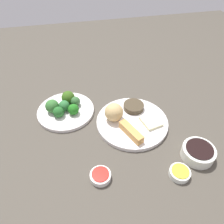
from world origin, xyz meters
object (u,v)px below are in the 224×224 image
object	(u,v)px
main_plate	(132,122)
sauce_ramekin_sweet_and_sour	(100,176)
sauce_ramekin_hot_mustard	(180,173)
broccoli_plate	(66,111)
soy_sauce_bowl	(198,153)

from	to	relation	value
main_plate	sauce_ramekin_sweet_and_sour	bearing A→B (deg)	141.53
main_plate	sauce_ramekin_sweet_and_sour	xyz separation A→B (m)	(-0.20, 0.16, 0.00)
sauce_ramekin_hot_mustard	sauce_ramekin_sweet_and_sour	bearing A→B (deg)	79.88
sauce_ramekin_sweet_and_sour	sauce_ramekin_hot_mustard	xyz separation A→B (m)	(-0.04, -0.24, 0.00)
broccoli_plate	soy_sauce_bowl	world-z (taller)	soy_sauce_bowl
soy_sauce_bowl	sauce_ramekin_sweet_and_sour	bearing A→B (deg)	91.57
broccoli_plate	sauce_ramekin_hot_mustard	size ratio (longest dim) A/B	3.51
sauce_ramekin_sweet_and_sour	sauce_ramekin_hot_mustard	size ratio (longest dim) A/B	1.00
main_plate	soy_sauce_bowl	distance (m)	0.26
soy_sauce_bowl	sauce_ramekin_sweet_and_sour	xyz separation A→B (m)	(-0.01, 0.33, -0.01)
broccoli_plate	sauce_ramekin_sweet_and_sour	size ratio (longest dim) A/B	3.51
main_plate	broccoli_plate	distance (m)	0.28
main_plate	soy_sauce_bowl	size ratio (longest dim) A/B	2.55
main_plate	sauce_ramekin_hot_mustard	size ratio (longest dim) A/B	4.22
main_plate	sauce_ramekin_hot_mustard	bearing A→B (deg)	-161.92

